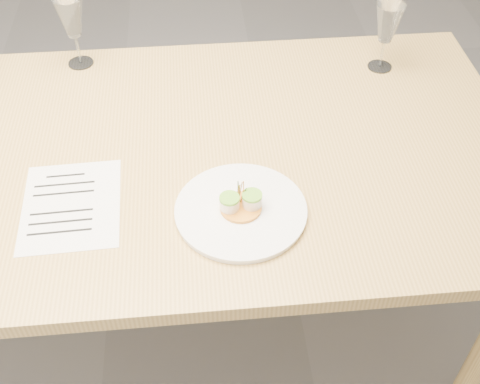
{
  "coord_description": "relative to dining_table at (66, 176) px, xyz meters",
  "views": [
    {
      "loc": [
        0.35,
        -1.18,
        1.78
      ],
      "look_at": [
        0.44,
        -0.22,
        0.8
      ],
      "focal_mm": 45.0,
      "sensor_mm": 36.0,
      "label": 1
    }
  ],
  "objects": [
    {
      "name": "ground",
      "position": [
        0.0,
        0.0,
        -0.68
      ],
      "size": [
        7.0,
        7.0,
        0.0
      ],
      "primitive_type": "plane",
      "color": "slate",
      "rests_on": "ground"
    },
    {
      "name": "dining_table",
      "position": [
        0.0,
        0.0,
        0.0
      ],
      "size": [
        2.4,
        1.0,
        0.75
      ],
      "color": "tan",
      "rests_on": "ground"
    },
    {
      "name": "dinner_plate",
      "position": [
        0.44,
        -0.24,
        0.08
      ],
      "size": [
        0.31,
        0.31,
        0.08
      ],
      "rotation": [
        0.0,
        0.0,
        -0.03
      ],
      "color": "white",
      "rests_on": "dining_table"
    },
    {
      "name": "recipe_sheet",
      "position": [
        0.04,
        -0.18,
        0.07
      ],
      "size": [
        0.24,
        0.3,
        0.0
      ],
      "rotation": [
        0.0,
        0.0,
        0.04
      ],
      "color": "white",
      "rests_on": "dining_table"
    },
    {
      "name": "wine_glass_2",
      "position": [
        0.01,
        0.43,
        0.22
      ],
      "size": [
        0.09,
        0.09,
        0.22
      ],
      "color": "white",
      "rests_on": "dining_table"
    },
    {
      "name": "wine_glass_3",
      "position": [
        0.91,
        0.32,
        0.21
      ],
      "size": [
        0.08,
        0.08,
        0.21
      ],
      "color": "white",
      "rests_on": "dining_table"
    }
  ]
}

